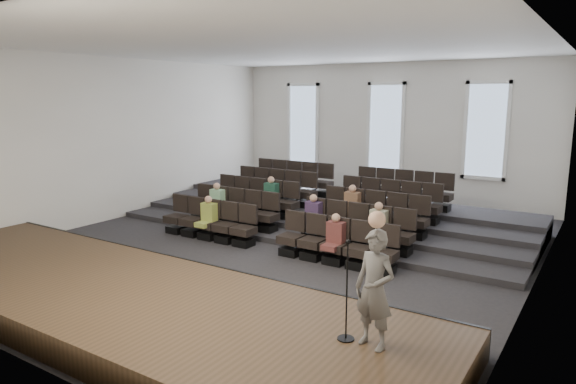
% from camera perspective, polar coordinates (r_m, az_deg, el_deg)
% --- Properties ---
extents(ground, '(14.00, 14.00, 0.00)m').
position_cam_1_polar(ground, '(13.48, -0.92, -5.87)').
color(ground, black).
rests_on(ground, ground).
extents(ceiling, '(12.00, 14.00, 0.02)m').
position_cam_1_polar(ceiling, '(12.97, -0.98, 15.87)').
color(ceiling, white).
rests_on(ceiling, ground).
extents(wall_back, '(12.00, 0.04, 5.00)m').
position_cam_1_polar(wall_back, '(19.20, 10.83, 6.50)').
color(wall_back, white).
rests_on(wall_back, ground).
extents(wall_front, '(12.00, 0.04, 5.00)m').
position_cam_1_polar(wall_front, '(8.19, -29.35, -0.11)').
color(wall_front, white).
rests_on(wall_front, ground).
extents(wall_left, '(0.04, 14.00, 5.00)m').
position_cam_1_polar(wall_left, '(17.07, -18.10, 5.66)').
color(wall_left, white).
rests_on(wall_left, ground).
extents(wall_right, '(0.04, 14.00, 5.00)m').
position_cam_1_polar(wall_right, '(10.89, 26.46, 2.50)').
color(wall_right, white).
rests_on(wall_right, ground).
extents(stage, '(11.80, 3.60, 0.50)m').
position_cam_1_polar(stage, '(9.81, -18.02, -11.33)').
color(stage, '#3E2B1A').
rests_on(stage, ground).
extents(stage_lip, '(11.80, 0.06, 0.52)m').
position_cam_1_polar(stage_lip, '(10.92, -10.77, -8.69)').
color(stage_lip, black).
rests_on(stage_lip, ground).
extents(risers, '(11.80, 4.80, 0.60)m').
position_cam_1_polar(risers, '(16.07, 5.37, -2.46)').
color(risers, black).
rests_on(risers, ground).
extents(seating_rows, '(6.80, 4.70, 1.67)m').
position_cam_1_polar(seating_rows, '(14.57, 2.44, -1.84)').
color(seating_rows, black).
rests_on(seating_rows, ground).
extents(windows, '(8.44, 0.10, 3.24)m').
position_cam_1_polar(windows, '(19.13, 10.77, 7.09)').
color(windows, white).
rests_on(windows, wall_back).
extents(audience, '(5.45, 2.64, 1.10)m').
position_cam_1_polar(audience, '(13.58, 0.50, -2.12)').
color(audience, '#9AA943').
rests_on(audience, seating_rows).
extents(speaker, '(0.66, 0.51, 1.62)m').
position_cam_1_polar(speaker, '(7.01, 9.61, -10.63)').
color(speaker, '#585653').
rests_on(speaker, stage).
extents(mic_stand, '(0.24, 0.24, 1.43)m').
position_cam_1_polar(mic_stand, '(7.29, 6.50, -12.94)').
color(mic_stand, black).
rests_on(mic_stand, stage).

